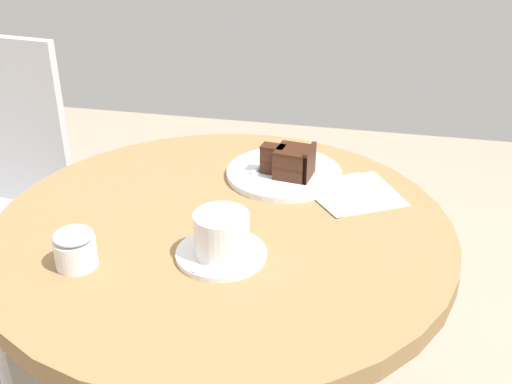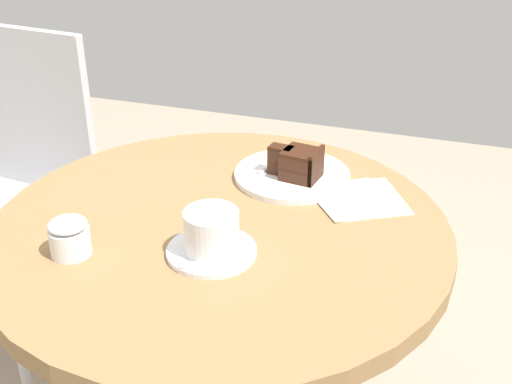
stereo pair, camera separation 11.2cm
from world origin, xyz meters
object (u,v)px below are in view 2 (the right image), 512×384
(napkin, at_px, (358,199))
(teaspoon, at_px, (198,263))
(saucer, at_px, (212,251))
(coffee_cup, at_px, (212,230))
(fork, at_px, (293,160))
(sugar_pot, at_px, (69,237))
(cake_slice, at_px, (298,164))
(cake_plate, at_px, (292,175))
(cafe_chair, at_px, (17,178))

(napkin, bearing_deg, teaspoon, 146.83)
(saucer, bearing_deg, coffee_cup, -129.69)
(saucer, xyz_separation_m, fork, (0.35, -0.04, 0.01))
(teaspoon, distance_m, sugar_pot, 0.21)
(cake_slice, height_order, napkin, cake_slice)
(saucer, relative_size, napkin, 0.70)
(fork, relative_size, napkin, 0.65)
(cake_plate, height_order, fork, fork)
(cake_slice, distance_m, fork, 0.08)
(coffee_cup, bearing_deg, cafe_chair, 60.13)
(coffee_cup, height_order, fork, coffee_cup)
(cafe_chair, bearing_deg, napkin, -3.56)
(fork, bearing_deg, coffee_cup, -154.28)
(cake_plate, distance_m, cafe_chair, 0.78)
(fork, height_order, sugar_pot, sugar_pot)
(cake_slice, height_order, fork, cake_slice)
(napkin, bearing_deg, coffee_cup, 143.61)
(teaspoon, height_order, cake_plate, teaspoon)
(napkin, xyz_separation_m, sugar_pot, (-0.32, 0.40, 0.03))
(saucer, distance_m, sugar_pot, 0.23)
(coffee_cup, distance_m, cake_slice, 0.29)
(teaspoon, height_order, fork, fork)
(cake_plate, relative_size, fork, 1.68)
(coffee_cup, relative_size, cake_slice, 1.12)
(cafe_chair, xyz_separation_m, sugar_pot, (-0.47, -0.49, 0.20))
(teaspoon, bearing_deg, fork, -118.90)
(saucer, relative_size, cake_slice, 1.37)
(cake_plate, xyz_separation_m, sugar_pot, (-0.37, 0.26, 0.03))
(fork, distance_m, napkin, 0.18)
(saucer, distance_m, coffee_cup, 0.04)
(cake_plate, bearing_deg, cafe_chair, 82.27)
(saucer, distance_m, napkin, 0.31)
(saucer, xyz_separation_m, sugar_pot, (-0.07, 0.21, 0.03))
(fork, relative_size, cafe_chair, 0.15)
(coffee_cup, relative_size, teaspoon, 1.28)
(cake_plate, bearing_deg, coffee_cup, 171.07)
(saucer, bearing_deg, napkin, -37.09)
(saucer, xyz_separation_m, napkin, (0.25, -0.19, -0.00))
(coffee_cup, relative_size, sugar_pot, 1.82)
(coffee_cup, bearing_deg, cake_plate, -8.93)
(saucer, height_order, cake_slice, cake_slice)
(coffee_cup, bearing_deg, teaspoon, 170.57)
(cake_slice, xyz_separation_m, napkin, (-0.03, -0.12, -0.04))
(napkin, relative_size, sugar_pot, 3.21)
(coffee_cup, distance_m, cake_plate, 0.31)
(napkin, distance_m, cafe_chair, 0.92)
(napkin, bearing_deg, cake_slice, 75.25)
(teaspoon, distance_m, cake_slice, 0.34)
(fork, bearing_deg, cake_slice, -125.01)
(saucer, bearing_deg, fork, -6.11)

